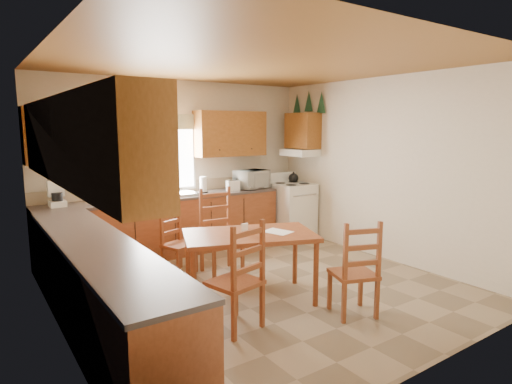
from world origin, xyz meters
TOP-DOWN VIEW (x-y plane):
  - floor at (0.00, 0.00)m, footprint 4.50×4.50m
  - ceiling at (0.00, 0.00)m, footprint 4.50×4.50m
  - wall_left at (-2.25, 0.00)m, footprint 4.50×4.50m
  - wall_right at (2.25, 0.00)m, footprint 4.50×4.50m
  - wall_back at (0.00, 2.25)m, footprint 4.50×4.50m
  - wall_front at (0.00, -2.25)m, footprint 4.50×4.50m
  - lower_cab_back at (-0.38, 1.95)m, footprint 3.75×0.60m
  - lower_cab_left at (-1.95, -0.15)m, footprint 0.60×3.60m
  - counter_back at (-0.38, 1.95)m, footprint 3.75×0.63m
  - counter_left at (-1.95, -0.15)m, footprint 0.63×3.60m
  - backsplash at (-0.38, 2.24)m, footprint 3.75×0.01m
  - upper_cab_back_left at (-1.55, 2.08)m, footprint 1.41×0.33m
  - upper_cab_back_right at (0.86, 2.08)m, footprint 1.25×0.33m
  - upper_cab_left at (-2.08, -0.15)m, footprint 0.33×3.60m
  - upper_cab_stove at (2.08, 1.65)m, footprint 0.33×0.62m
  - range_hood at (2.03, 1.65)m, footprint 0.44×0.62m
  - window_frame at (-0.30, 2.22)m, footprint 1.13×0.02m
  - window_pane at (-0.30, 2.21)m, footprint 1.05×0.01m
  - window_valance at (-0.30, 2.19)m, footprint 1.19×0.01m
  - sink_basin at (-0.30, 1.95)m, footprint 0.75×0.45m
  - pine_decal_a at (2.21, 1.33)m, footprint 0.22×0.22m
  - pine_decal_b at (2.21, 1.65)m, footprint 0.22×0.22m
  - pine_decal_c at (2.21, 1.97)m, footprint 0.22×0.22m
  - stove at (1.88, 1.67)m, footprint 0.65×0.67m
  - coffeemaker at (-1.90, 1.99)m, footprint 0.20×0.24m
  - paper_towel at (0.26, 1.95)m, footprint 0.12×0.12m
  - toaster at (0.77, 1.87)m, footprint 0.23×0.17m
  - microwave at (1.18, 1.92)m, footprint 0.59×0.48m
  - dining_table at (-0.30, -0.21)m, footprint 1.66×1.30m
  - chair_near_left at (-0.81, -0.72)m, footprint 0.54×0.53m
  - chair_near_right at (0.38, -1.17)m, footprint 0.55×0.53m
  - chair_far_left at (-0.58, 1.07)m, footprint 0.48×0.47m
  - chair_far_right at (-0.11, 0.74)m, footprint 0.51×0.49m
  - table_paper at (0.01, -0.34)m, footprint 0.31×0.36m
  - table_card at (-0.34, -0.19)m, footprint 0.09×0.03m

SIDE VIEW (x-z plane):
  - floor at x=0.00m, z-range 0.00..0.00m
  - dining_table at x=-0.30m, z-range 0.00..0.78m
  - lower_cab_back at x=-0.38m, z-range 0.00..0.88m
  - lower_cab_left at x=-1.95m, z-range 0.00..0.88m
  - chair_far_left at x=-0.58m, z-range 0.00..0.91m
  - stove at x=1.88m, z-range 0.00..0.96m
  - chair_near_right at x=0.38m, z-range 0.00..1.03m
  - chair_near_left at x=-0.81m, z-range 0.00..1.08m
  - chair_far_right at x=-0.11m, z-range 0.00..1.14m
  - table_paper at x=0.01m, z-range 0.78..0.79m
  - table_card at x=-0.34m, z-range 0.78..0.90m
  - counter_back at x=-0.38m, z-range 0.88..0.92m
  - counter_left at x=-1.95m, z-range 0.88..0.92m
  - sink_basin at x=-0.30m, z-range 0.92..0.96m
  - toaster at x=0.77m, z-range 0.92..1.09m
  - backsplash at x=-0.38m, z-range 0.92..1.10m
  - paper_towel at x=0.26m, z-range 0.92..1.18m
  - coffeemaker at x=-1.90m, z-range 0.92..1.23m
  - microwave at x=1.18m, z-range 0.92..1.23m
  - wall_left at x=-2.25m, z-range 1.35..1.35m
  - wall_right at x=2.25m, z-range 1.35..1.35m
  - wall_back at x=0.00m, z-range 1.35..1.35m
  - wall_front at x=0.00m, z-range 1.35..1.35m
  - range_hood at x=2.03m, z-range 1.46..1.58m
  - window_frame at x=-0.30m, z-range 0.96..2.14m
  - window_pane at x=-0.30m, z-range 1.00..2.10m
  - upper_cab_back_left at x=-1.55m, z-range 1.48..2.23m
  - upper_cab_back_right at x=0.86m, z-range 1.48..2.23m
  - upper_cab_left at x=-2.08m, z-range 1.48..2.23m
  - upper_cab_stove at x=2.08m, z-range 1.59..2.21m
  - window_valance at x=-0.30m, z-range 1.93..2.17m
  - pine_decal_a at x=2.21m, z-range 2.20..2.56m
  - pine_decal_c at x=2.21m, z-range 2.20..2.56m
  - pine_decal_b at x=2.21m, z-range 2.24..2.60m
  - ceiling at x=0.00m, z-range 2.70..2.70m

